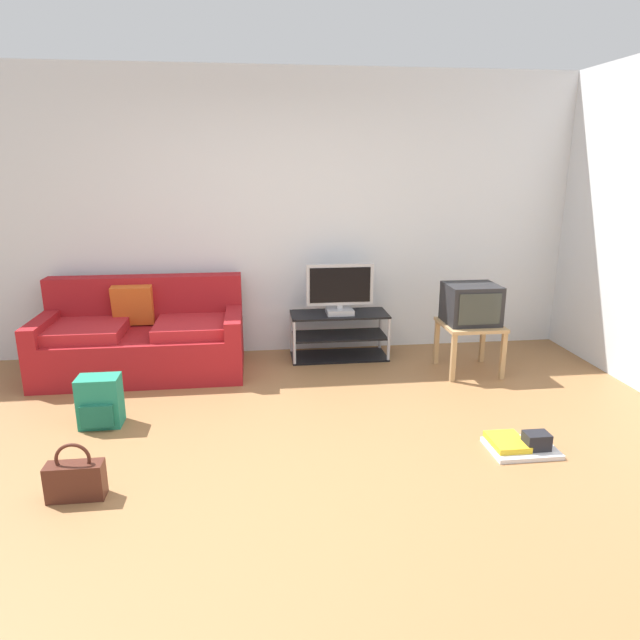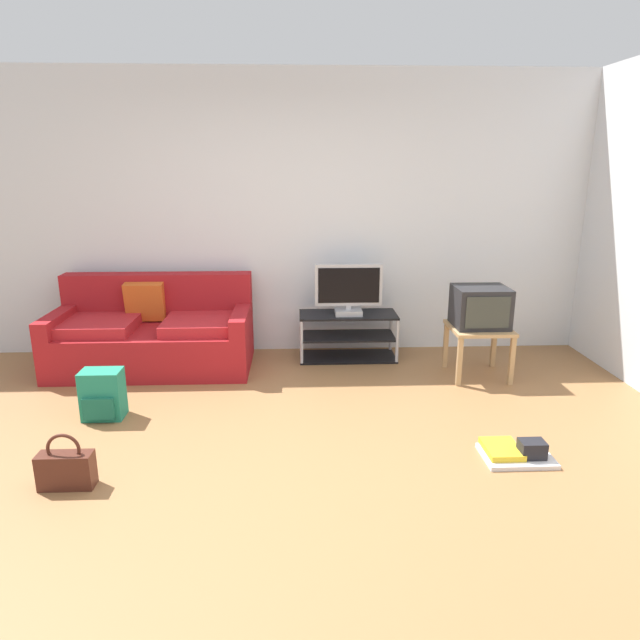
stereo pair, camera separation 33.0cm
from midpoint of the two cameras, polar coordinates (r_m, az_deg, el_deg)
The scene contains 10 objects.
ground_plane at distance 3.59m, azimuth -6.06°, elevation -15.44°, with size 9.00×9.80×0.02m, color olive.
wall_back at distance 5.55m, azimuth -6.97°, elevation 10.44°, with size 9.00×0.10×2.70m, color silver.
couch at distance 5.38m, azimuth -19.21°, elevation -1.80°, with size 1.78×0.87×0.83m.
tv_stand at distance 5.46m, azimuth 0.22°, elevation -1.59°, with size 0.93×0.40×0.45m.
flat_tv at distance 5.32m, azimuth 0.25°, elevation 3.09°, with size 0.64×0.22×0.48m.
side_table at distance 5.18m, azimuth 13.24°, elevation -1.12°, with size 0.51×0.51×0.46m.
crt_tv at distance 5.13m, azimuth 13.35°, elevation 1.60°, with size 0.46×0.40×0.35m.
backpack at distance 4.43m, azimuth -23.47°, elevation -7.66°, with size 0.29×0.27×0.37m.
handbag at distance 3.62m, azimuth -26.10°, elevation -14.38°, with size 0.31×0.12×0.34m.
floor_tray at distance 3.97m, azimuth 17.48°, elevation -12.03°, with size 0.44×0.33×0.14m.
Camera 1 is at (-0.17, -3.07, 1.83)m, focal length 31.50 mm.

